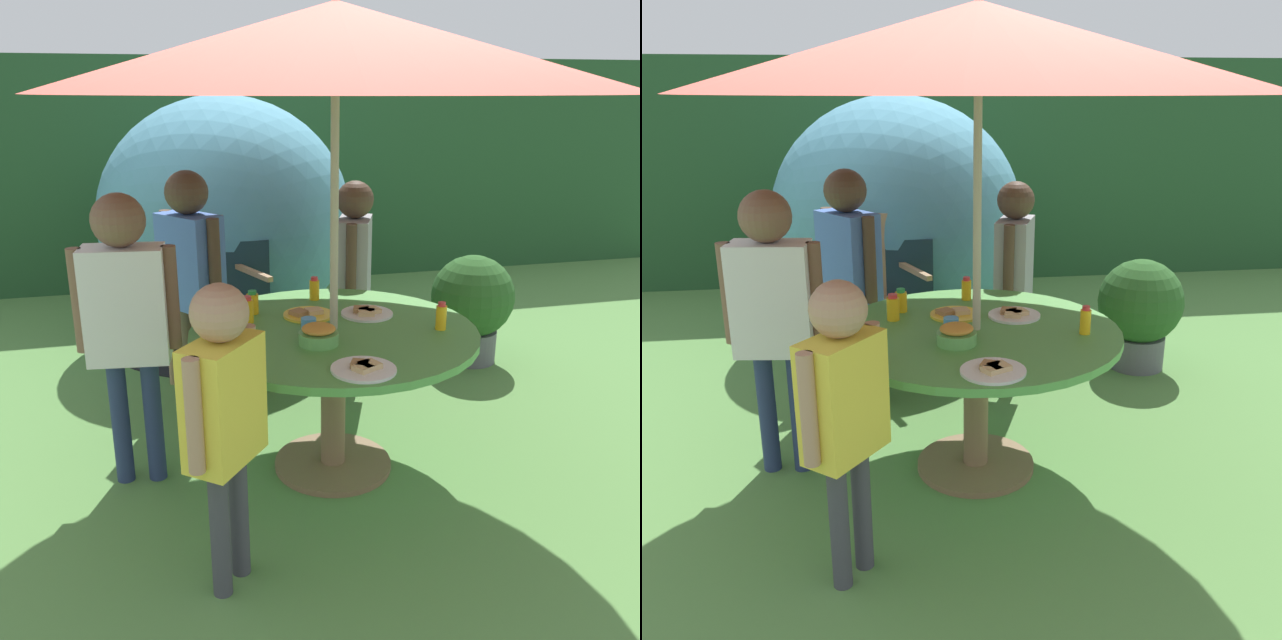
% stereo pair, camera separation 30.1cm
% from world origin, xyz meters
% --- Properties ---
extents(ground_plane, '(10.00, 10.00, 0.02)m').
position_xyz_m(ground_plane, '(0.00, 0.00, -0.01)').
color(ground_plane, '#548442').
extents(hedge_backdrop, '(9.00, 0.70, 2.00)m').
position_xyz_m(hedge_backdrop, '(0.00, 3.71, 1.00)').
color(hedge_backdrop, '#234C28').
rests_on(hedge_backdrop, ground_plane).
extents(garden_table, '(1.30, 1.30, 0.70)m').
position_xyz_m(garden_table, '(0.00, 0.00, 0.56)').
color(garden_table, brown).
rests_on(garden_table, ground_plane).
extents(patio_umbrella, '(2.39, 2.39, 2.06)m').
position_xyz_m(patio_umbrella, '(0.00, 0.00, 1.88)').
color(patio_umbrella, '#B7AD8C').
rests_on(patio_umbrella, ground_plane).
extents(wooden_chair, '(0.63, 0.61, 1.01)m').
position_xyz_m(wooden_chair, '(-0.45, 1.15, 0.57)').
color(wooden_chair, tan).
rests_on(wooden_chair, ground_plane).
extents(dome_tent, '(1.99, 1.99, 1.70)m').
position_xyz_m(dome_tent, '(-0.25, 2.04, 0.84)').
color(dome_tent, teal).
rests_on(dome_tent, ground_plane).
extents(potted_plant, '(0.54, 0.54, 0.71)m').
position_xyz_m(potted_plant, '(1.24, 1.10, 0.40)').
color(potted_plant, '#595960').
rests_on(potted_plant, ground_plane).
extents(child_in_grey_shirt, '(0.29, 0.40, 1.25)m').
position_xyz_m(child_in_grey_shirt, '(0.36, 0.90, 0.80)').
color(child_in_grey_shirt, brown).
rests_on(child_in_grey_shirt, ground_plane).
extents(child_in_blue_shirt, '(0.36, 0.39, 1.34)m').
position_xyz_m(child_in_blue_shirt, '(-0.57, 0.81, 0.85)').
color(child_in_blue_shirt, brown).
rests_on(child_in_blue_shirt, ground_plane).
extents(child_in_white_shirt, '(0.45, 0.23, 1.33)m').
position_xyz_m(child_in_white_shirt, '(-0.89, 0.11, 0.85)').
color(child_in_white_shirt, navy).
rests_on(child_in_white_shirt, ground_plane).
extents(child_in_yellow_shirt, '(0.32, 0.33, 1.15)m').
position_xyz_m(child_in_yellow_shirt, '(-0.57, -0.70, 0.73)').
color(child_in_yellow_shirt, '#3F3F47').
rests_on(child_in_yellow_shirt, ground_plane).
extents(snack_bowl, '(0.17, 0.17, 0.09)m').
position_xyz_m(snack_bowl, '(-0.11, -0.17, 0.75)').
color(snack_bowl, '#66B259').
rests_on(snack_bowl, garden_table).
extents(plate_mid_right, '(0.24, 0.24, 0.03)m').
position_xyz_m(plate_mid_right, '(-0.07, 0.21, 0.71)').
color(plate_mid_right, yellow).
rests_on(plate_mid_right, garden_table).
extents(plate_center_back, '(0.25, 0.25, 0.03)m').
position_xyz_m(plate_center_back, '(-0.01, -0.50, 0.71)').
color(plate_center_back, white).
rests_on(plate_center_back, garden_table).
extents(plate_far_right, '(0.25, 0.25, 0.03)m').
position_xyz_m(plate_far_right, '(0.21, 0.15, 0.72)').
color(plate_far_right, white).
rests_on(plate_far_right, garden_table).
extents(juice_bottle_near_left, '(0.06, 0.06, 0.13)m').
position_xyz_m(juice_bottle_near_left, '(-0.37, 0.18, 0.76)').
color(juice_bottle_near_left, yellow).
rests_on(juice_bottle_near_left, garden_table).
extents(juice_bottle_near_right, '(0.05, 0.05, 0.12)m').
position_xyz_m(juice_bottle_near_right, '(-0.46, -0.34, 0.76)').
color(juice_bottle_near_right, yellow).
rests_on(juice_bottle_near_right, garden_table).
extents(juice_bottle_far_left, '(0.05, 0.05, 0.13)m').
position_xyz_m(juice_bottle_far_left, '(0.47, -0.12, 0.76)').
color(juice_bottle_far_left, yellow).
rests_on(juice_bottle_far_left, garden_table).
extents(juice_bottle_center_front, '(0.05, 0.05, 0.12)m').
position_xyz_m(juice_bottle_center_front, '(0.02, 0.46, 0.76)').
color(juice_bottle_center_front, yellow).
rests_on(juice_bottle_center_front, garden_table).
extents(juice_bottle_mid_left, '(0.06, 0.06, 0.11)m').
position_xyz_m(juice_bottle_mid_left, '(-0.32, 0.31, 0.76)').
color(juice_bottle_mid_left, yellow).
rests_on(juice_bottle_mid_left, garden_table).
extents(cup_near, '(0.07, 0.07, 0.06)m').
position_xyz_m(cup_near, '(-0.11, 0.01, 0.73)').
color(cup_near, '#4C99D8').
rests_on(cup_near, garden_table).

